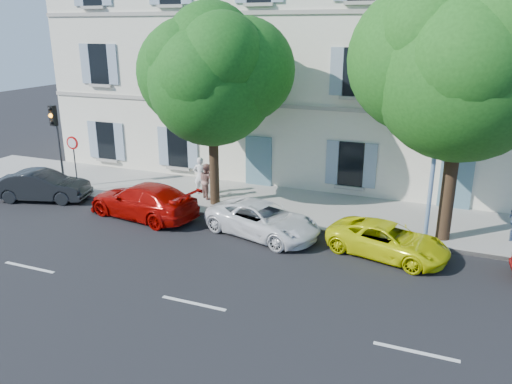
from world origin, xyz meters
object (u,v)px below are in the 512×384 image
at_px(car_dark_sedan, 42,186).
at_px(street_lamp, 438,123).
at_px(tree_right, 463,72).
at_px(car_white_coupe, 263,220).
at_px(car_yellow_supercar, 388,240).
at_px(tree_left, 212,82).
at_px(car_red_coupe, 143,200).
at_px(traffic_light, 56,129).
at_px(pedestrian_b, 207,181).
at_px(road_sign, 74,152).
at_px(pedestrian_a, 200,176).

relative_size(car_dark_sedan, street_lamp, 0.54).
distance_m(tree_right, street_lamp, 1.82).
xyz_separation_m(car_white_coupe, car_yellow_supercar, (4.54, -0.10, -0.05)).
xyz_separation_m(car_yellow_supercar, tree_left, (-7.58, 2.25, 4.74)).
relative_size(car_white_coupe, street_lamp, 0.59).
xyz_separation_m(car_red_coupe, tree_left, (2.17, 2.17, 4.60)).
xyz_separation_m(tree_left, traffic_light, (-7.67, -0.70, -2.33)).
bearing_deg(car_red_coupe, tree_left, 144.05).
bearing_deg(tree_right, street_lamp, -132.22).
height_order(tree_left, street_lamp, tree_left).
bearing_deg(tree_left, tree_right, -2.20).
height_order(car_red_coupe, car_yellow_supercar, car_red_coupe).
bearing_deg(car_white_coupe, car_yellow_supercar, -75.52).
bearing_deg(tree_left, street_lamp, -6.44).
bearing_deg(car_dark_sedan, pedestrian_b, -85.52).
relative_size(car_dark_sedan, road_sign, 1.57).
bearing_deg(tree_left, traffic_light, -174.80).
xyz_separation_m(car_dark_sedan, tree_right, (16.81, 1.69, 5.34)).
distance_m(car_dark_sedan, tree_right, 17.72).
xyz_separation_m(car_white_coupe, street_lamp, (5.67, 1.17, 3.79)).
xyz_separation_m(car_red_coupe, traffic_light, (-5.49, 1.47, 2.27)).
bearing_deg(tree_right, pedestrian_b, 174.67).
bearing_deg(street_lamp, traffic_light, 179.00).
relative_size(tree_left, pedestrian_a, 4.65).
height_order(car_red_coupe, street_lamp, street_lamp).
bearing_deg(street_lamp, pedestrian_b, 170.58).
relative_size(car_dark_sedan, tree_right, 0.45).
distance_m(car_dark_sedan, pedestrian_b, 7.36).
height_order(traffic_light, road_sign, traffic_light).
height_order(car_white_coupe, traffic_light, traffic_light).
relative_size(car_white_coupe, pedestrian_a, 2.57).
bearing_deg(road_sign, car_yellow_supercar, -5.71).
bearing_deg(car_red_coupe, road_sign, -97.44).
relative_size(car_dark_sedan, tree_left, 0.51).
bearing_deg(road_sign, street_lamp, -0.59).
bearing_deg(tree_right, traffic_light, -178.84).
xyz_separation_m(tree_left, pedestrian_b, (-0.66, 0.57, -4.37)).
height_order(tree_left, traffic_light, tree_left).
xyz_separation_m(car_yellow_supercar, pedestrian_a, (-8.74, 3.18, 0.45)).
bearing_deg(road_sign, car_white_coupe, -7.77).
xyz_separation_m(car_red_coupe, street_lamp, (10.88, 1.18, 3.70)).
xyz_separation_m(car_yellow_supercar, street_lamp, (1.13, 1.26, 3.84)).
relative_size(car_yellow_supercar, pedestrian_b, 2.59).
relative_size(tree_left, pedestrian_b, 5.12).
bearing_deg(pedestrian_b, tree_right, -147.94).
xyz_separation_m(road_sign, pedestrian_b, (6.01, 1.39, -1.08)).
relative_size(traffic_light, pedestrian_a, 2.26).
distance_m(traffic_light, pedestrian_a, 6.98).
bearing_deg(traffic_light, pedestrian_a, 14.09).
bearing_deg(car_dark_sedan, street_lamp, -102.62).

